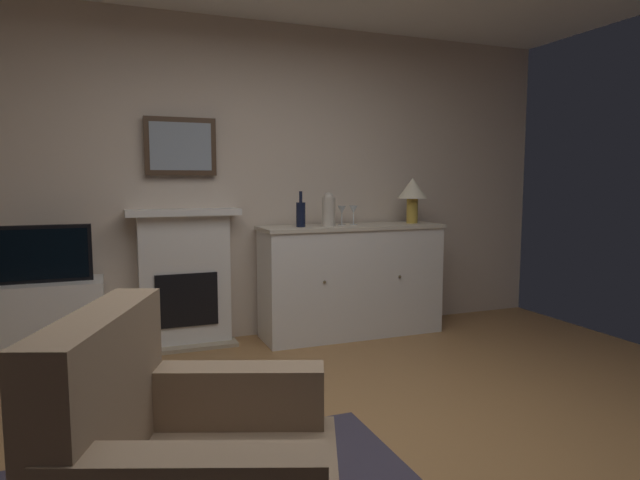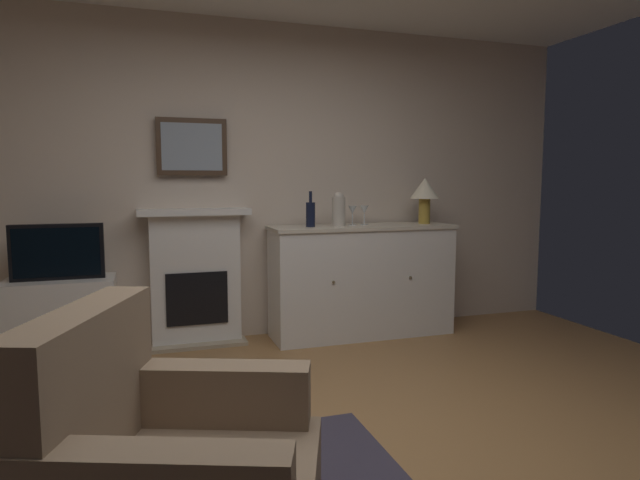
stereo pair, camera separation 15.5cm
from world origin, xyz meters
The scene contains 12 objects.
wall_rear centered at (0.00, 2.36, 1.31)m, with size 5.89×0.06×2.62m, color beige.
fireplace_unit centered at (-0.48, 2.24, 0.55)m, with size 0.87×0.30×1.10m.
framed_picture centered at (-0.48, 2.28, 1.59)m, with size 0.55×0.04×0.45m.
sideboard_cabinet centered at (0.89, 2.06, 0.47)m, with size 1.57×0.49×0.95m.
table_lamp centered at (1.48, 2.06, 1.23)m, with size 0.26×0.26×0.40m.
wine_bottle centered at (0.43, 2.04, 1.05)m, with size 0.08×0.08×0.29m.
wine_glass_left centered at (0.81, 2.09, 1.07)m, with size 0.07×0.07×0.16m.
wine_glass_center centered at (0.92, 2.10, 1.07)m, with size 0.07×0.07×0.16m.
vase_decorative centered at (0.66, 2.01, 1.09)m, with size 0.11×0.11×0.28m.
tv_cabinet centered at (-1.46, 2.07, 0.31)m, with size 0.75×0.42×0.62m.
tv_set centered at (-1.46, 2.05, 0.82)m, with size 0.62×0.07×0.40m.
armchair centered at (-0.82, -0.47, 0.38)m, with size 1.03×1.00×0.92m.
Camera 2 is at (-0.88, -2.17, 1.32)m, focal length 30.50 mm.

